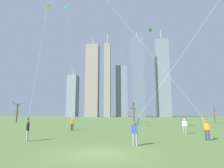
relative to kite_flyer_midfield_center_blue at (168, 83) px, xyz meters
name	(u,v)px	position (x,y,z in m)	size (l,w,h in m)	color
ground_plane	(100,154)	(-4.23, -2.48, -4.25)	(400.00, 400.00, 0.00)	#5B7A3D
kite_flyer_midfield_center_blue	(168,83)	(0.00, 0.00, 0.00)	(12.03, 1.92, 17.82)	gray
kite_flyer_foreground_right_white	(34,94)	(-11.29, 2.87, -0.35)	(3.01, 7.93, 16.77)	gray
kite_flyer_foreground_left_pink	(168,80)	(0.99, 4.84, 1.07)	(11.45, 5.65, 19.33)	#33384C
bystander_strolling_midfield	(185,125)	(3.21, 8.64, -3.34)	(0.49, 0.29, 1.62)	gray
bystander_far_off_by_trees	(72,124)	(-10.44, 11.41, -3.34)	(0.48, 0.31, 1.62)	black
distant_kite_low_near_trees_green	(149,37)	(1.75, 30.40, 16.38)	(5.59, 6.15, 23.20)	green
distant_kite_high_overhead_teal	(66,14)	(-13.19, 14.78, 14.50)	(3.50, 1.52, 20.64)	teal
distant_kite_drifting_left_purple	(129,9)	(-2.98, 25.50, 21.08)	(5.14, 2.28, 30.03)	purple
bare_tree_right_of_center	(214,114)	(17.97, 36.96, -2.02)	(1.52, 1.49, 4.23)	brown
bare_tree_center	(17,112)	(-34.06, 35.22, -1.51)	(1.52, 2.95, 5.70)	brown
bare_tree_leftmost	(134,112)	(-2.28, 33.35, -1.49)	(1.65, 3.07, 5.47)	brown
skyline_short_annex	(107,79)	(-22.93, 135.27, 26.53)	(5.26, 5.03, 69.78)	gray
skyline_squat_block	(92,80)	(-36.63, 140.16, 26.93)	(10.91, 8.04, 69.24)	gray
skyline_mid_tower_right	(138,77)	(1.79, 129.19, 26.83)	(9.55, 8.42, 67.40)	slate
skyline_mid_tower_left	(163,77)	(22.40, 141.23, 28.14)	(11.10, 7.46, 73.67)	gray
skyline_wide_slab	(122,91)	(-11.65, 144.43, 17.71)	(10.06, 5.69, 43.91)	gray
skyline_slender_spire	(73,96)	(-56.95, 150.83, 14.60)	(8.39, 10.98, 43.50)	gray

